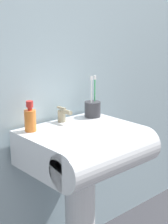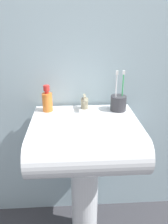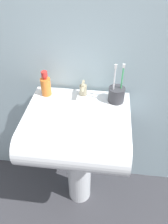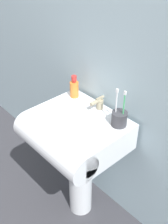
{
  "view_description": "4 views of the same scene",
  "coord_description": "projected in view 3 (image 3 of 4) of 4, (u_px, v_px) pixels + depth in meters",
  "views": [
    {
      "loc": [
        -1.0,
        -1.14,
        1.26
      ],
      "look_at": [
        0.01,
        -0.02,
        0.86
      ],
      "focal_mm": 55.0,
      "sensor_mm": 36.0,
      "label": 1
    },
    {
      "loc": [
        -0.06,
        -0.96,
        1.23
      ],
      "look_at": [
        -0.0,
        0.02,
        0.81
      ],
      "focal_mm": 35.0,
      "sensor_mm": 36.0,
      "label": 2
    },
    {
      "loc": [
        0.13,
        -0.82,
        1.47
      ],
      "look_at": [
        0.03,
        -0.02,
        0.79
      ],
      "focal_mm": 35.0,
      "sensor_mm": 36.0,
      "label": 3
    },
    {
      "loc": [
        0.93,
        -0.82,
        1.68
      ],
      "look_at": [
        0.01,
        0.02,
        0.81
      ],
      "focal_mm": 45.0,
      "sensor_mm": 36.0,
      "label": 4
    }
  ],
  "objects": [
    {
      "name": "faucet",
      "position": [
        83.0,
        90.0,
        1.16
      ],
      "size": [
        0.04,
        0.1,
        0.07
      ],
      "color": "tan",
      "rests_on": "sink_basin"
    },
    {
      "name": "sink_basin",
      "position": [
        76.0,
        131.0,
        1.09
      ],
      "size": [
        0.52,
        0.46,
        0.16
      ],
      "color": "white",
      "rests_on": "sink_pedestal"
    },
    {
      "name": "sink_pedestal",
      "position": [
        79.0,
        168.0,
        1.39
      ],
      "size": [
        0.15,
        0.15,
        0.61
      ],
      "primitive_type": "cylinder",
      "color": "white",
      "rests_on": "ground"
    },
    {
      "name": "wall_back",
      "position": [
        84.0,
        6.0,
        0.99
      ],
      "size": [
        5.0,
        0.05,
        2.4
      ],
      "primitive_type": "cube",
      "color": "#9EB7C1",
      "rests_on": "ground"
    },
    {
      "name": "soap_bottle",
      "position": [
        46.0,
        85.0,
        1.16
      ],
      "size": [
        0.05,
        0.05,
        0.14
      ],
      "color": "orange",
      "rests_on": "sink_basin"
    },
    {
      "name": "toothbrush_cup",
      "position": [
        116.0,
        94.0,
        1.12
      ],
      "size": [
        0.08,
        0.08,
        0.22
      ],
      "color": "#38383D",
      "rests_on": "sink_basin"
    },
    {
      "name": "ground_plane",
      "position": [
        80.0,
        193.0,
        1.58
      ],
      "size": [
        6.0,
        6.0,
        0.0
      ],
      "primitive_type": "plane",
      "color": "#38383D",
      "rests_on": "ground"
    }
  ]
}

